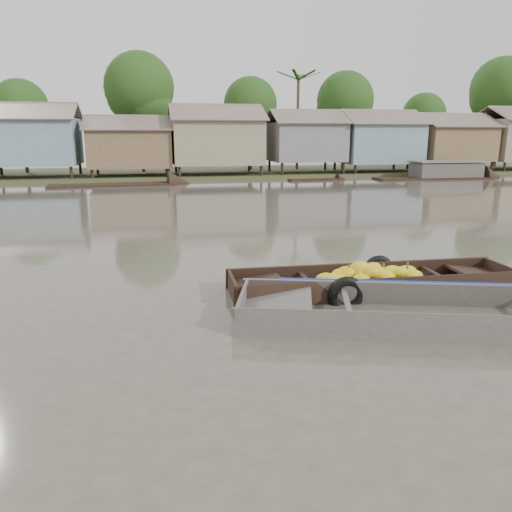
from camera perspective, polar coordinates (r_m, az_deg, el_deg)
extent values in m
plane|color=#4A4439|center=(9.61, 3.34, -6.17)|extent=(120.00, 120.00, 0.00)
cube|color=#384723|center=(41.91, -8.54, 9.23)|extent=(120.00, 12.00, 0.50)
cube|color=slate|center=(39.07, -24.27, 11.83)|extent=(6.20, 5.20, 3.20)
cube|color=brown|center=(37.72, -25.04, 14.85)|extent=(6.60, 3.02, 1.28)
cube|color=brown|center=(40.47, -24.14, 14.79)|extent=(6.60, 3.02, 1.28)
cube|color=brown|center=(38.25, -14.16, 11.84)|extent=(5.80, 4.60, 2.70)
cube|color=brown|center=(37.00, -14.40, 14.57)|extent=(6.20, 2.67, 1.14)
cube|color=brown|center=(39.48, -14.25, 14.51)|extent=(6.20, 2.67, 1.14)
cube|color=#85795C|center=(38.53, -4.56, 12.89)|extent=(6.50, 5.30, 3.30)
cube|color=brown|center=(37.13, -4.33, 16.10)|extent=(6.90, 3.08, 1.31)
cube|color=brown|center=(39.97, -4.89, 15.93)|extent=(6.90, 3.08, 1.31)
cube|color=slate|center=(40.02, 5.69, 12.83)|extent=(5.40, 4.70, 2.90)
cube|color=brown|center=(38.82, 6.33, 15.59)|extent=(5.80, 2.73, 1.17)
cube|color=brown|center=(41.25, 5.21, 15.51)|extent=(5.80, 2.73, 1.17)
cube|color=slate|center=(42.19, 13.68, 12.43)|extent=(6.00, 5.00, 3.10)
cube|color=brown|center=(40.98, 14.67, 15.15)|extent=(6.40, 2.90, 1.24)
cube|color=brown|center=(43.43, 13.05, 15.14)|extent=(6.40, 2.90, 1.24)
cube|color=brown|center=(45.33, 21.29, 11.91)|extent=(5.70, 4.90, 2.80)
cube|color=brown|center=(44.23, 22.45, 14.18)|extent=(6.10, 2.85, 1.21)
cube|color=brown|center=(46.46, 20.60, 14.28)|extent=(6.10, 2.85, 1.21)
cube|color=brown|center=(50.23, 27.11, 14.20)|extent=(6.70, 2.96, 1.26)
cylinder|color=#473323|center=(43.79, -24.95, 11.53)|extent=(0.28, 0.28, 4.90)
sphere|color=#173611|center=(43.83, -25.33, 15.17)|extent=(4.20, 4.20, 4.20)
cylinder|color=#473323|center=(41.72, -12.93, 13.35)|extent=(0.28, 0.28, 6.30)
sphere|color=#173611|center=(41.86, -13.21, 18.28)|extent=(5.40, 5.40, 5.40)
cylinder|color=#473323|center=(43.53, -0.64, 13.01)|extent=(0.28, 0.28, 5.25)
sphere|color=#173611|center=(43.59, -0.65, 16.96)|extent=(4.50, 4.50, 4.50)
cylinder|color=#473323|center=(44.81, 9.98, 13.06)|extent=(0.28, 0.28, 5.60)
sphere|color=#173611|center=(44.89, 10.15, 17.14)|extent=(4.80, 4.80, 4.80)
cylinder|color=#473323|center=(49.19, 18.41, 12.02)|extent=(0.28, 0.28, 4.55)
sphere|color=#173611|center=(49.20, 18.65, 15.04)|extent=(3.90, 3.90, 3.90)
cylinder|color=#473323|center=(52.19, 25.90, 12.58)|extent=(0.28, 0.28, 6.65)
sphere|color=#173611|center=(52.33, 26.35, 16.72)|extent=(5.70, 5.70, 5.70)
cylinder|color=#473323|center=(43.99, 4.78, 14.77)|extent=(0.24, 0.24, 8.00)
cube|color=black|center=(11.09, 13.15, -4.20)|extent=(6.11, 1.35, 0.08)
cube|color=black|center=(11.60, 11.95, -2.05)|extent=(6.21, 0.35, 0.57)
cube|color=black|center=(10.44, 14.63, -4.00)|extent=(6.21, 0.35, 0.57)
cube|color=black|center=(12.51, 26.15, -2.04)|extent=(0.10, 1.35, 0.54)
cube|color=black|center=(12.19, 24.17, -1.88)|extent=(1.09, 1.19, 0.21)
cube|color=black|center=(10.23, -2.69, -3.91)|extent=(0.10, 1.35, 0.54)
cube|color=black|center=(10.29, 0.24, -3.40)|extent=(1.09, 1.19, 0.21)
cube|color=black|center=(10.51, 5.93, -2.84)|extent=(0.14, 1.30, 0.05)
cube|color=black|center=(11.63, 19.86, -1.97)|extent=(0.14, 1.30, 0.05)
ellipsoid|color=yellow|center=(10.43, 9.95, -3.43)|extent=(0.50, 0.35, 0.30)
ellipsoid|color=yellow|center=(10.81, 10.40, -1.92)|extent=(0.51, 0.36, 0.31)
ellipsoid|color=yellow|center=(11.04, 13.27, -1.31)|extent=(0.39, 0.27, 0.23)
ellipsoid|color=yellow|center=(10.51, 9.59, -3.04)|extent=(0.51, 0.36, 0.31)
ellipsoid|color=yellow|center=(10.36, 9.07, -3.91)|extent=(0.40, 0.29, 0.24)
ellipsoid|color=yellow|center=(11.06, 12.73, -1.69)|extent=(0.48, 0.34, 0.29)
ellipsoid|color=yellow|center=(10.53, 10.15, -2.99)|extent=(0.45, 0.32, 0.27)
ellipsoid|color=yellow|center=(10.72, 14.51, -3.15)|extent=(0.41, 0.29, 0.25)
ellipsoid|color=yellow|center=(11.13, 11.16, -1.64)|extent=(0.40, 0.28, 0.24)
ellipsoid|color=yellow|center=(11.19, 17.47, -2.21)|extent=(0.47, 0.33, 0.28)
ellipsoid|color=yellow|center=(10.56, 11.95, -2.63)|extent=(0.39, 0.28, 0.24)
ellipsoid|color=yellow|center=(10.87, 11.80, -1.35)|extent=(0.48, 0.34, 0.29)
ellipsoid|color=yellow|center=(11.06, 15.30, -1.76)|extent=(0.47, 0.33, 0.28)
ellipsoid|color=yellow|center=(11.00, 16.08, -1.79)|extent=(0.40, 0.28, 0.24)
ellipsoid|color=yellow|center=(10.77, 9.69, -2.10)|extent=(0.43, 0.31, 0.26)
ellipsoid|color=yellow|center=(11.55, 16.82, -1.76)|extent=(0.50, 0.35, 0.30)
ellipsoid|color=yellow|center=(10.99, 11.78, -1.83)|extent=(0.45, 0.32, 0.27)
ellipsoid|color=yellow|center=(10.61, 8.26, -3.31)|extent=(0.39, 0.28, 0.24)
ellipsoid|color=yellow|center=(11.13, 18.97, -2.98)|extent=(0.42, 0.30, 0.25)
ellipsoid|color=yellow|center=(10.79, 12.30, -2.00)|extent=(0.47, 0.33, 0.29)
ellipsoid|color=yellow|center=(10.89, 13.90, -1.96)|extent=(0.45, 0.32, 0.27)
ellipsoid|color=yellow|center=(11.16, 11.93, -1.89)|extent=(0.41, 0.29, 0.25)
ellipsoid|color=yellow|center=(10.62, 8.74, -2.77)|extent=(0.51, 0.36, 0.31)
ellipsoid|color=yellow|center=(10.75, 13.14, -1.78)|extent=(0.48, 0.34, 0.29)
ellipsoid|color=yellow|center=(11.48, 13.94, -1.83)|extent=(0.42, 0.30, 0.25)
ellipsoid|color=yellow|center=(10.77, 7.97, -2.65)|extent=(0.46, 0.33, 0.28)
ellipsoid|color=yellow|center=(10.46, 10.22, -3.50)|extent=(0.49, 0.35, 0.30)
ellipsoid|color=yellow|center=(11.09, 11.98, -1.78)|extent=(0.45, 0.32, 0.27)
ellipsoid|color=yellow|center=(11.55, 15.87, -1.96)|extent=(0.44, 0.31, 0.27)
ellipsoid|color=yellow|center=(10.87, 14.63, -2.29)|extent=(0.44, 0.31, 0.27)
cylinder|color=#3F6626|center=(10.73, 10.60, -1.52)|extent=(0.04, 0.04, 0.20)
cylinder|color=#3F6626|center=(11.02, 14.36, -1.32)|extent=(0.04, 0.04, 0.20)
cylinder|color=#3F6626|center=(11.25, 16.92, -1.17)|extent=(0.04, 0.04, 0.20)
torus|color=black|center=(11.84, 13.78, -1.72)|extent=(0.77, 0.22, 0.77)
torus|color=black|center=(10.03, 10.24, -4.37)|extent=(0.76, 0.22, 0.76)
cube|color=#3B3632|center=(9.63, 20.79, -7.57)|extent=(7.45, 3.62, 0.08)
cube|color=#3B3632|center=(10.36, 19.62, -4.45)|extent=(7.19, 2.32, 0.60)
cube|color=#3B3632|center=(8.74, 22.47, -8.10)|extent=(7.19, 2.32, 0.60)
cube|color=#3B3632|center=(9.23, -1.56, -5.84)|extent=(0.59, 1.76, 0.57)
cube|color=#3B3632|center=(9.16, 2.41, -5.54)|extent=(1.67, 1.87, 0.24)
cube|color=#3B3632|center=(9.18, 10.39, -5.41)|extent=(0.60, 1.70, 0.05)
cube|color=#665E54|center=(9.61, 20.81, -7.32)|extent=(5.73, 2.98, 0.02)
cube|color=navy|center=(10.34, 19.64, -3.15)|extent=(5.80, 1.83, 0.15)
cube|color=black|center=(36.08, 6.70, 8.48)|extent=(3.80, 1.03, 0.35)
cube|color=black|center=(39.28, 19.53, 8.22)|extent=(8.73, 2.17, 0.35)
cube|color=black|center=(33.51, -16.14, 7.62)|extent=(7.88, 2.29, 0.35)
cube|color=black|center=(40.01, 20.88, 9.06)|extent=(5.00, 2.00, 1.20)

